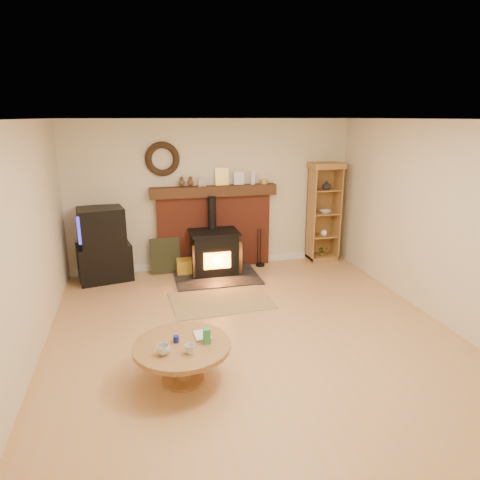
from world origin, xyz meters
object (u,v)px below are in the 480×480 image
object	(u,v)px
wood_stove	(215,253)
tv_unit	(103,246)
curio_cabinet	(323,213)
coffee_table	(182,351)

from	to	relation	value
wood_stove	tv_unit	bearing A→B (deg)	173.96
wood_stove	curio_cabinet	size ratio (longest dim) A/B	0.76
curio_cabinet	tv_unit	bearing A→B (deg)	-178.76
curio_cabinet	coffee_table	xyz separation A→B (m)	(-2.99, -3.26, -0.58)
tv_unit	coffee_table	size ratio (longest dim) A/B	1.23
wood_stove	curio_cabinet	world-z (taller)	curio_cabinet
tv_unit	curio_cabinet	size ratio (longest dim) A/B	0.67
wood_stove	curio_cabinet	xyz separation A→B (m)	(2.10, 0.28, 0.55)
wood_stove	tv_unit	size ratio (longest dim) A/B	1.14
tv_unit	coffee_table	xyz separation A→B (m)	(0.93, -3.18, -0.24)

